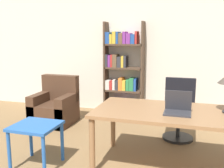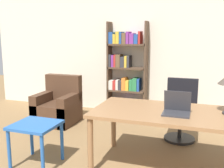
{
  "view_description": "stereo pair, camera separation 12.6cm",
  "coord_description": "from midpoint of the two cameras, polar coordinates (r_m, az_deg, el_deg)",
  "views": [
    {
      "loc": [
        0.67,
        -0.89,
        1.62
      ],
      "look_at": [
        -0.35,
        2.44,
        0.99
      ],
      "focal_mm": 42.0,
      "sensor_mm": 36.0,
      "label": 1
    },
    {
      "loc": [
        0.79,
        -0.85,
        1.62
      ],
      "look_at": [
        -0.35,
        2.44,
        0.99
      ],
      "focal_mm": 42.0,
      "sensor_mm": 36.0,
      "label": 2
    }
  ],
  "objects": [
    {
      "name": "side_table_blue",
      "position": [
        3.46,
        -17.24,
        -9.89
      ],
      "size": [
        0.55,
        0.52,
        0.54
      ],
      "color": "#2356A3",
      "rests_on": "ground_plane"
    },
    {
      "name": "wall_back",
      "position": [
        5.45,
        9.4,
        7.37
      ],
      "size": [
        8.0,
        0.06,
        2.7
      ],
      "color": "beige",
      "rests_on": "ground_plane"
    },
    {
      "name": "armchair",
      "position": [
        5.09,
        -12.97,
        -5.1
      ],
      "size": [
        0.73,
        0.72,
        0.88
      ],
      "color": "#472D1E",
      "rests_on": "ground_plane"
    },
    {
      "name": "desk",
      "position": [
        3.26,
        11.39,
        -7.05
      ],
      "size": [
        1.82,
        0.97,
        0.74
      ],
      "color": "olive",
      "rests_on": "ground_plane"
    },
    {
      "name": "office_chair",
      "position": [
        4.34,
        13.56,
        -5.77
      ],
      "size": [
        0.5,
        0.5,
        0.96
      ],
      "color": "black",
      "rests_on": "ground_plane"
    },
    {
      "name": "laptop",
      "position": [
        3.14,
        12.99,
        -5.21
      ],
      "size": [
        0.31,
        0.26,
        0.26
      ],
      "color": "#2D2D33",
      "rests_on": "desk"
    },
    {
      "name": "bookshelf",
      "position": [
        5.46,
        1.51,
        2.21
      ],
      "size": [
        0.82,
        0.28,
        1.91
      ],
      "color": "#4C3828",
      "rests_on": "ground_plane"
    }
  ]
}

